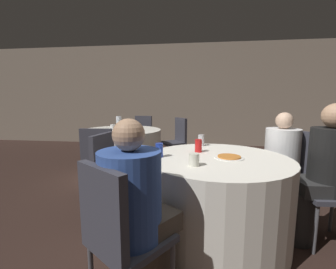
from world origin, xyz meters
TOP-DOWN VIEW (x-y plane):
  - ground_plane at (0.00, 0.00)m, footprint 16.00×16.00m
  - wall_back at (0.00, 4.57)m, footprint 16.00×0.06m
  - table_near at (-0.08, 0.07)m, footprint 1.25×1.25m
  - table_far at (-1.54, 1.79)m, footprint 1.34×1.34m
  - chair_near_southwest at (-0.68, -0.78)m, footprint 0.56×0.56m
  - chair_near_northeast at (0.73, 0.72)m, footprint 0.56×0.56m
  - chair_near_west at (-1.11, 0.22)m, footprint 0.46×0.45m
  - chair_far_northeast at (-0.64, 2.40)m, footprint 0.56×0.56m
  - chair_far_south at (-1.45, 0.71)m, footprint 0.43×0.43m
  - chair_far_north at (-1.44, 2.87)m, footprint 0.43×0.44m
  - person_black_shirt at (0.79, 0.13)m, footprint 0.51×0.35m
  - person_blue_shirt at (-0.59, -0.64)m, footprint 0.47×0.49m
  - person_white_shirt at (0.60, 0.62)m, footprint 0.49×0.48m
  - pizza_plate_near at (0.01, 0.06)m, footprint 0.25×0.25m
  - soda_can_silver at (-0.22, 0.55)m, footprint 0.07×0.07m
  - soda_can_red at (-0.25, 0.25)m, footprint 0.07×0.07m
  - soda_can_blue at (-0.58, 0.01)m, footprint 0.07×0.07m
  - cup_near at (-0.28, -0.22)m, footprint 0.08×0.08m
  - bottle_far at (-1.61, 1.88)m, footprint 0.09×0.09m
  - cup_far at (-1.64, 1.67)m, footprint 0.07×0.07m

SIDE VIEW (x-z plane):
  - ground_plane at x=0.00m, z-range 0.00..0.00m
  - table_near at x=-0.08m, z-range 0.00..0.76m
  - table_far at x=-1.54m, z-range 0.00..0.76m
  - chair_near_southwest at x=-0.68m, z-range 0.09..1.01m
  - chair_near_northeast at x=0.73m, z-range 0.09..1.01m
  - chair_near_west at x=-1.11m, z-range 0.09..1.01m
  - chair_far_northeast at x=-0.64m, z-range 0.09..1.01m
  - chair_far_south at x=-1.45m, z-range 0.09..1.01m
  - chair_far_north at x=-1.44m, z-range 0.09..1.01m
  - person_white_shirt at x=0.60m, z-range 0.02..1.14m
  - person_blue_shirt at x=-0.59m, z-range 0.02..1.16m
  - person_black_shirt at x=0.79m, z-range 0.01..1.23m
  - pizza_plate_near at x=0.01m, z-range 0.76..0.77m
  - cup_near at x=-0.28m, z-range 0.76..0.85m
  - cup_far at x=-1.64m, z-range 0.76..0.86m
  - soda_can_silver at x=-0.22m, z-range 0.76..0.88m
  - soda_can_red at x=-0.25m, z-range 0.76..0.88m
  - soda_can_blue at x=-0.58m, z-range 0.76..0.88m
  - bottle_far at x=-1.61m, z-range 0.76..0.98m
  - wall_back at x=0.00m, z-range 0.00..2.80m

